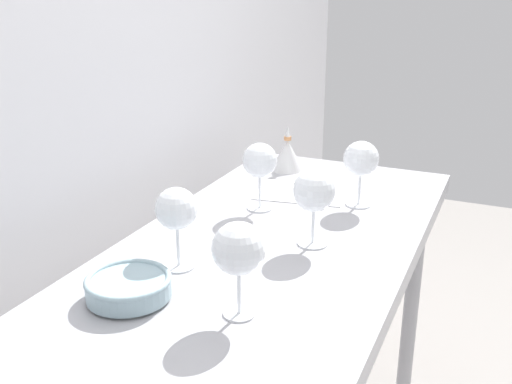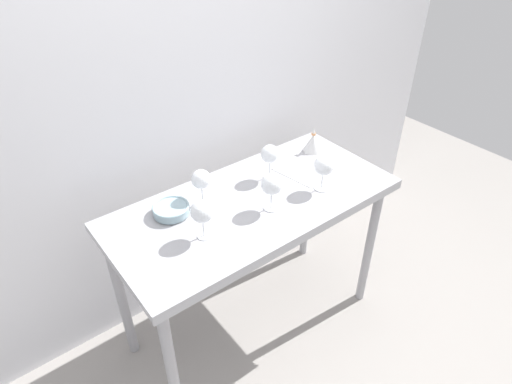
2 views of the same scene
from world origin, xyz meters
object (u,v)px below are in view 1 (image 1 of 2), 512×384
at_px(wine_glass_near_right, 361,160).
at_px(wine_glass_near_center, 314,192).
at_px(wine_glass_far_right, 260,162).
at_px(tasting_sheet_upper, 301,192).
at_px(tasting_bowl, 129,287).
at_px(decanter_funnel, 287,155).
at_px(wine_glass_near_left, 239,250).
at_px(wine_glass_far_left, 176,211).

height_order(wine_glass_near_right, wine_glass_near_center, wine_glass_near_center).
distance_m(wine_glass_far_right, tasting_sheet_upper, 0.22).
xyz_separation_m(tasting_bowl, decanter_funnel, (0.90, 0.02, 0.02)).
bearing_deg(wine_glass_far_right, wine_glass_near_center, -127.70).
relative_size(wine_glass_near_right, wine_glass_near_center, 0.99).
height_order(wine_glass_near_left, decanter_funnel, wine_glass_near_left).
distance_m(wine_glass_far_left, wine_glass_far_right, 0.39).
bearing_deg(wine_glass_near_left, decanter_funnel, 15.57).
distance_m(wine_glass_far_left, wine_glass_near_left, 0.24).
xyz_separation_m(wine_glass_far_left, wine_glass_near_center, (0.23, -0.23, -0.00)).
bearing_deg(wine_glass_near_left, wine_glass_near_center, -3.65).
height_order(wine_glass_near_center, tasting_bowl, wine_glass_near_center).
height_order(wine_glass_far_left, tasting_sheet_upper, wine_glass_far_left).
distance_m(wine_glass_near_left, tasting_bowl, 0.25).
relative_size(wine_glass_far_left, wine_glass_near_center, 0.99).
bearing_deg(tasting_bowl, wine_glass_far_right, -3.97).
bearing_deg(wine_glass_far_right, wine_glass_far_left, 176.89).
distance_m(wine_glass_far_right, wine_glass_near_left, 0.54).
height_order(wine_glass_near_right, tasting_bowl, wine_glass_near_right).
height_order(wine_glass_far_right, tasting_sheet_upper, wine_glass_far_right).
distance_m(wine_glass_far_left, decanter_funnel, 0.75).
xyz_separation_m(wine_glass_far_right, wine_glass_near_center, (-0.16, -0.20, -0.00)).
relative_size(tasting_bowl, decanter_funnel, 1.17).
relative_size(wine_glass_far_left, wine_glass_far_right, 0.99).
height_order(wine_glass_far_right, tasting_bowl, wine_glass_far_right).
height_order(tasting_bowl, decanter_funnel, decanter_funnel).
bearing_deg(tasting_bowl, wine_glass_near_center, -32.08).
bearing_deg(decanter_funnel, wine_glass_far_left, -177.03).
bearing_deg(wine_glass_near_center, decanter_funnel, 27.10).
bearing_deg(tasting_bowl, wine_glass_near_left, -80.92).
xyz_separation_m(tasting_sheet_upper, decanter_funnel, (0.19, 0.12, 0.05)).
xyz_separation_m(wine_glass_near_center, tasting_bowl, (-0.39, 0.24, -0.10)).
bearing_deg(wine_glass_near_right, tasting_sheet_upper, 80.58).
relative_size(wine_glass_far_right, tasting_bowl, 1.09).
bearing_deg(tasting_bowl, decanter_funnel, 1.38).
relative_size(wine_glass_near_right, decanter_funnel, 1.25).
bearing_deg(wine_glass_near_left, tasting_sheet_upper, 10.35).
distance_m(wine_glass_far_right, wine_glass_near_center, 0.26).
height_order(tasting_sheet_upper, tasting_bowl, tasting_bowl).
bearing_deg(wine_glass_near_center, wine_glass_near_right, -6.23).
relative_size(wine_glass_far_right, wine_glass_near_center, 1.00).
distance_m(wine_glass_near_right, wine_glass_near_center, 0.30).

